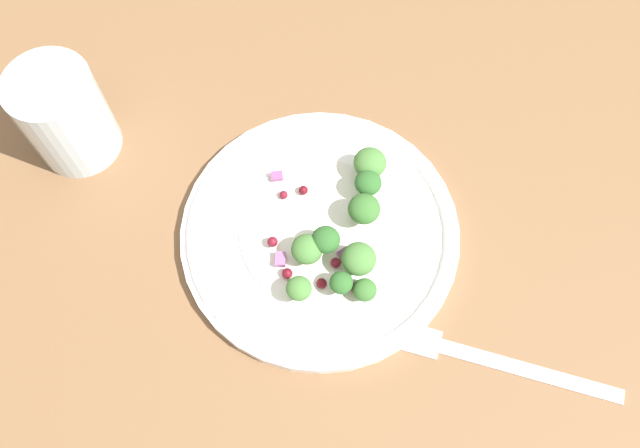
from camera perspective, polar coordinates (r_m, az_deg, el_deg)
The scene contains 24 objects.
ground_plane at distance 58.80cm, azimuth 2.86°, elevation -3.43°, with size 180.00×180.00×2.00cm, color brown.
plate at distance 57.82cm, azimuth 0.00°, elevation -0.73°, with size 24.33×24.33×1.70cm.
dressing_pool at distance 57.42cm, azimuth 0.00°, elevation -0.56°, with size 14.11×14.11×0.20cm, color white.
broccoli_floret_0 at distance 54.88cm, azimuth -1.13°, elevation -2.21°, with size 2.65×2.65×2.68cm.
broccoli_floret_1 at distance 54.31cm, azimuth 3.16°, elevation -3.08°, with size 2.88×2.88×2.92cm.
broccoli_floret_2 at distance 57.21cm, azimuth 4.15°, elevation 3.53°, with size 2.35×2.35×2.38cm.
broccoli_floret_3 at distance 53.88cm, azimuth 1.83°, elevation -5.09°, with size 1.94×1.94×1.97cm.
broccoli_floret_4 at distance 54.38cm, azimuth 4.24°, elevation -5.63°, with size 1.97×1.97×2.00cm.
broccoli_floret_5 at distance 54.78cm, azimuth 0.50°, elevation -1.37°, with size 2.40×2.40×2.43cm.
broccoli_floret_6 at distance 55.95cm, azimuth 3.81°, elevation 1.28°, with size 2.76×2.76×2.79cm.
broccoli_floret_7 at distance 58.36cm, azimuth 4.32°, elevation 5.24°, with size 2.91×2.91×2.94cm.
broccoli_floret_8 at distance 53.63cm, azimuth -1.83°, elevation -5.59°, with size 2.11×2.11×2.14cm.
cranberry_0 at distance 55.25cm, azimuth 0.13°, elevation -5.14°, with size 0.89×0.89×0.89cm, color maroon.
cranberry_1 at distance 56.27cm, azimuth -4.11°, elevation -1.53°, with size 0.91×0.91×0.91cm, color maroon.
cranberry_2 at distance 55.64cm, azimuth 1.36°, elevation -3.36°, with size 0.89×0.89×0.89cm, color maroon.
cranberry_3 at distance 55.04cm, azimuth 3.07°, elevation -5.49°, with size 0.88×0.88×0.88cm, color #4C0A14.
cranberry_4 at distance 58.46cm, azimuth -1.45°, elevation 2.93°, with size 0.83×0.83×0.83cm, color maroon.
cranberry_5 at distance 58.45cm, azimuth -3.16°, elevation 2.52°, with size 0.75×0.75×0.75cm, color maroon.
cranberry_6 at distance 55.41cm, azimuth -2.84°, elevation -4.28°, with size 0.91×0.91×0.91cm, color maroon.
onion_bit_0 at distance 59.36cm, azimuth -3.74°, elevation 4.15°, with size 1.08×0.82×0.43cm, color #934C84.
onion_bit_1 at distance 55.89cm, azimuth -3.43°, elevation -3.06°, with size 0.88×1.19×0.60cm, color #A35B93.
onion_bit_2 at distance 56.05cm, azimuth 2.19°, elevation -2.78°, with size 1.02×0.98×0.37cm, color #843D75.
fork at distance 56.84cm, azimuth 14.74°, elevation -11.31°, with size 10.22×17.32×0.50cm.
water_glass at distance 63.01cm, azimuth -21.12°, elevation 8.71°, with size 7.54×7.54×9.47cm, color silver.
Camera 1 is at (-19.40, 6.91, 54.08)cm, focal length 37.18 mm.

